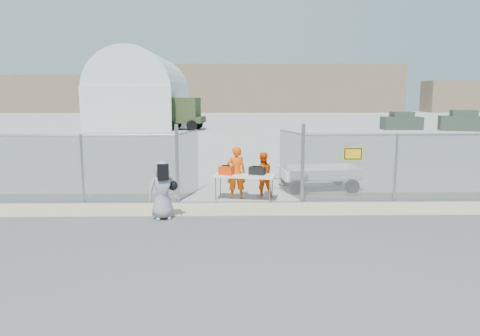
{
  "coord_description": "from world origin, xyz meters",
  "views": [
    {
      "loc": [
        -0.29,
        -12.7,
        3.42
      ],
      "look_at": [
        0.0,
        2.0,
        1.1
      ],
      "focal_mm": 35.0,
      "sensor_mm": 36.0,
      "label": 1
    }
  ],
  "objects_px": {
    "security_worker_left": "(236,173)",
    "security_worker_right": "(262,175)",
    "visitor": "(163,190)",
    "folding_table": "(244,187)",
    "utility_trailer": "(319,177)"
  },
  "relations": [
    {
      "from": "security_worker_left",
      "to": "utility_trailer",
      "type": "relative_size",
      "value": 0.48
    },
    {
      "from": "security_worker_right",
      "to": "utility_trailer",
      "type": "height_order",
      "value": "security_worker_right"
    },
    {
      "from": "security_worker_right",
      "to": "utility_trailer",
      "type": "distance_m",
      "value": 2.5
    },
    {
      "from": "visitor",
      "to": "folding_table",
      "type": "bearing_deg",
      "value": 29.25
    },
    {
      "from": "folding_table",
      "to": "utility_trailer",
      "type": "bearing_deg",
      "value": 43.73
    },
    {
      "from": "folding_table",
      "to": "security_worker_right",
      "type": "bearing_deg",
      "value": 47.28
    },
    {
      "from": "security_worker_right",
      "to": "utility_trailer",
      "type": "relative_size",
      "value": 0.42
    },
    {
      "from": "security_worker_left",
      "to": "utility_trailer",
      "type": "bearing_deg",
      "value": -159.78
    },
    {
      "from": "visitor",
      "to": "utility_trailer",
      "type": "distance_m",
      "value": 6.45
    },
    {
      "from": "folding_table",
      "to": "utility_trailer",
      "type": "relative_size",
      "value": 0.54
    },
    {
      "from": "visitor",
      "to": "utility_trailer",
      "type": "relative_size",
      "value": 0.45
    },
    {
      "from": "folding_table",
      "to": "utility_trailer",
      "type": "height_order",
      "value": "utility_trailer"
    },
    {
      "from": "folding_table",
      "to": "security_worker_left",
      "type": "relative_size",
      "value": 1.13
    },
    {
      "from": "visitor",
      "to": "utility_trailer",
      "type": "xyz_separation_m",
      "value": [
        5.07,
        3.97,
        -0.37
      ]
    },
    {
      "from": "security_worker_left",
      "to": "security_worker_right",
      "type": "distance_m",
      "value": 0.91
    }
  ]
}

